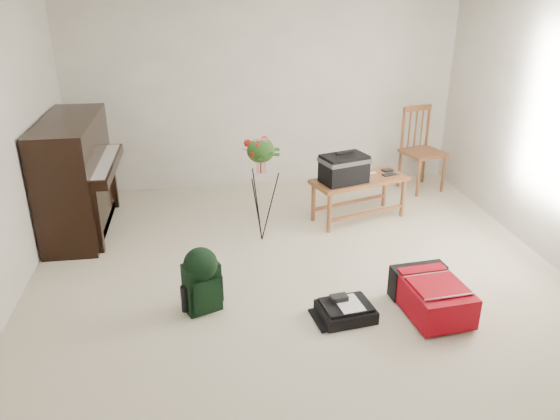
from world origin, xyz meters
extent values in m
cube|color=beige|center=(0.00, 0.00, 0.00)|extent=(5.00, 5.50, 0.01)
cube|color=silver|center=(0.00, 2.75, 1.25)|extent=(5.00, 0.04, 2.50)
cube|color=black|center=(-2.20, 1.60, 0.62)|extent=(0.55, 1.50, 1.25)
cube|color=black|center=(-1.90, 1.60, 0.73)|extent=(0.28, 1.30, 0.10)
cube|color=white|center=(-1.90, 1.60, 0.78)|extent=(0.22, 1.20, 0.02)
cube|color=black|center=(-2.15, 1.60, 0.05)|extent=(0.45, 1.30, 0.10)
cube|color=#9C5F33|center=(0.92, 1.43, 0.48)|extent=(1.19, 0.76, 0.04)
cylinder|color=#9C5F33|center=(0.43, 1.25, 0.23)|extent=(0.05, 0.05, 0.45)
cylinder|color=#9C5F33|center=(0.43, 1.60, 0.23)|extent=(0.05, 0.05, 0.45)
cylinder|color=#9C5F33|center=(1.42, 1.25, 0.23)|extent=(0.05, 0.05, 0.45)
cylinder|color=#9C5F33|center=(1.42, 1.60, 0.23)|extent=(0.05, 0.05, 0.45)
cube|color=#9C5F33|center=(2.00, 2.23, 0.50)|extent=(0.58, 0.58, 0.04)
cylinder|color=#9C5F33|center=(1.81, 2.03, 0.24)|extent=(0.04, 0.04, 0.48)
cylinder|color=#9C5F33|center=(1.81, 2.43, 0.24)|extent=(0.04, 0.04, 0.48)
cylinder|color=#9C5F33|center=(2.20, 2.03, 0.24)|extent=(0.04, 0.04, 0.48)
cylinder|color=#9C5F33|center=(2.20, 2.43, 0.24)|extent=(0.04, 0.04, 0.48)
cube|color=#9C5F33|center=(2.00, 2.43, 1.04)|extent=(0.42, 0.16, 0.07)
cylinder|color=#9C5F33|center=(1.81, 2.43, 0.78)|extent=(0.04, 0.04, 0.58)
cylinder|color=#9C5F33|center=(2.20, 2.43, 0.78)|extent=(0.04, 0.04, 0.58)
cube|color=#B60713|center=(1.00, -0.54, 0.15)|extent=(0.53, 0.73, 0.27)
cube|color=black|center=(1.00, -0.27, 0.15)|extent=(0.50, 0.20, 0.29)
cube|color=#B60713|center=(1.00, -0.59, 0.30)|extent=(0.45, 0.43, 0.02)
cube|color=silver|center=(1.00, -0.79, 0.30)|extent=(0.44, 0.05, 0.01)
cube|color=black|center=(0.27, -0.51, 0.05)|extent=(0.49, 0.41, 0.11)
cube|color=black|center=(0.27, -0.51, 0.12)|extent=(0.43, 0.35, 0.03)
cube|color=white|center=(0.29, -0.53, 0.14)|extent=(0.23, 0.29, 0.01)
cube|color=black|center=(0.23, -0.46, 0.16)|extent=(0.15, 0.11, 0.04)
cube|color=black|center=(-0.90, -0.22, 0.22)|extent=(0.34, 0.27, 0.44)
cube|color=black|center=(-0.90, -0.33, 0.20)|extent=(0.24, 0.13, 0.25)
sphere|color=black|center=(-0.90, -0.22, 0.44)|extent=(0.28, 0.28, 0.28)
cube|color=black|center=(-0.97, -0.12, 0.21)|extent=(0.05, 0.04, 0.39)
cube|color=black|center=(-0.83, -0.12, 0.21)|extent=(0.05, 0.04, 0.39)
cylinder|color=black|center=(-0.25, 1.04, 0.91)|extent=(0.01, 0.01, 0.30)
ellipsoid|color=#214A17|center=(-0.25, 1.04, 1.00)|extent=(0.28, 0.20, 0.26)
cube|color=red|center=(-0.25, 1.02, 1.09)|extent=(0.14, 0.06, 0.08)
camera|label=1|loc=(-0.83, -4.20, 2.63)|focal=35.00mm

